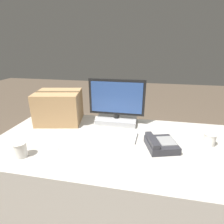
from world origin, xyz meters
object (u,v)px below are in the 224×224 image
Objects in this scene: desk_phone at (160,144)px; keyboard at (107,134)px; paper_cup_left at (21,150)px; cardboard_box at (59,107)px; paper_cup_right at (210,139)px; monitor at (117,107)px; spoon at (60,144)px.

keyboard is at bearing 149.31° from desk_phone.
cardboard_box is at bearing 91.38° from paper_cup_left.
paper_cup_right is (1.20, 0.37, -0.00)m from paper_cup_left.
paper_cup_right is 1.23m from cardboard_box.
cardboard_box is (-0.88, 0.29, 0.11)m from desk_phone.
spoon is (-0.34, -0.44, -0.15)m from monitor.
desk_phone is at bearing -18.45° from cardboard_box.
spoon is at bearing 170.33° from desk_phone.
paper_cup_left reaches higher than spoon.
spoon is at bearing -64.79° from cardboard_box.
desk_phone is at bearing -162.69° from paper_cup_right.
desk_phone is 0.90m from paper_cup_left.
cardboard_box is at bearing 145.19° from desk_phone.
keyboard is 0.53m from cardboard_box.
cardboard_box is (-0.51, -0.06, -0.01)m from monitor.
monitor is 0.81m from paper_cup_left.
monitor reaches higher than cardboard_box.
spoon is at bearing -145.21° from keyboard.
paper_cup_left is 0.25m from spoon.
paper_cup_right is 0.20× the size of cardboard_box.
keyboard is 1.89× the size of desk_phone.
paper_cup_left is at bearing -179.16° from desk_phone.
cardboard_box reaches higher than paper_cup_left.
monitor is 0.75m from paper_cup_right.
spoon is 0.44m from cardboard_box.
paper_cup_left is at bearing 119.79° from spoon.
desk_phone is (0.36, -0.36, -0.12)m from monitor.
paper_cup_left is 0.69× the size of spoon.
keyboard is 5.33× the size of paper_cup_right.
monitor is at bearing 51.24° from paper_cup_left.
paper_cup_right reaches higher than desk_phone.
desk_phone is 0.57× the size of cardboard_box.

